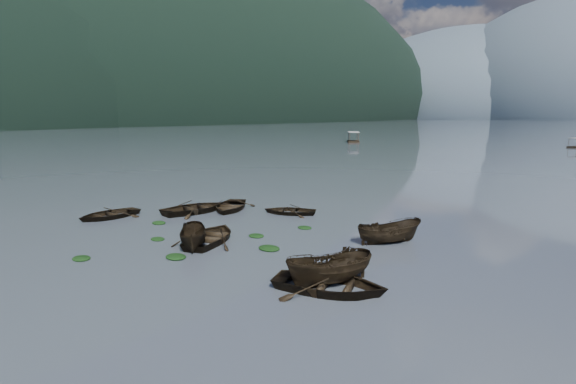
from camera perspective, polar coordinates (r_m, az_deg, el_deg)
The scene contains 21 objects.
ground_plane at distance 23.67m, azimuth -18.73°, elevation -8.67°, with size 2400.00×2400.00×0.00m, color #49505B.
left_ridge_far at distance 563.71m, azimuth -23.82°, elevation 8.27°, with size 560.00×1400.00×380.00m, color black.
haze_mtn_a at distance 953.65m, azimuth 22.01°, elevation 8.69°, with size 520.00×520.00×280.00m, color #475666.
rowboat_0 at distance 34.66m, azimuth -21.78°, elevation -3.04°, with size 3.12×4.37×0.91m, color black.
rowboat_1 at distance 34.64m, azimuth -11.74°, elevation -2.54°, with size 3.63×5.08×1.05m, color black.
rowboat_2 at distance 25.68m, azimuth -11.85°, elevation -6.91°, with size 1.41×3.76×1.45m, color black.
rowboat_3 at distance 26.69m, azimuth -9.78°, elevation -6.19°, with size 3.48×4.87×1.01m, color black.
rowboat_4 at distance 19.30m, azimuth 5.31°, elevation -12.44°, with size 3.45×4.84×1.00m, color black.
rowboat_5 at distance 19.96m, azimuth 5.34°, elevation -11.67°, with size 1.63×4.33×1.67m, color black.
rowboat_6 at distance 35.12m, azimuth -7.36°, elevation -2.25°, with size 3.38×4.73×0.98m, color black.
rowboat_7 at distance 33.52m, azimuth 0.20°, elevation -2.75°, with size 2.78×3.90×0.81m, color black.
rowboat_8 at distance 26.64m, azimuth 12.69°, elevation -6.32°, with size 1.51×4.02×1.55m, color black.
weed_clump_0 at distance 25.44m, azimuth -24.76°, elevation -7.78°, with size 1.03×0.84×0.22m, color black.
weed_clump_1 at distance 27.72m, azimuth -16.22°, elevation -5.84°, with size 0.92×0.73×0.20m, color black.
weed_clump_2 at distance 24.06m, azimuth -14.05°, elevation -8.14°, with size 1.18×0.94×0.26m, color black.
weed_clump_3 at distance 27.36m, azimuth -4.05°, elevation -5.67°, with size 0.99×0.84×0.22m, color black.
weed_clump_4 at distance 24.79m, azimuth -2.42°, elevation -7.30°, with size 1.27×1.01×0.26m, color black.
weed_clump_5 at distance 31.70m, azimuth -16.08°, elevation -3.88°, with size 1.03×0.83×0.22m, color black.
weed_clump_6 at distance 29.24m, azimuth 2.13°, elevation -4.64°, with size 0.96×0.80×0.20m, color black.
weed_clump_7 at distance 24.10m, azimuth 8.27°, elevation -7.91°, with size 1.05×0.84×0.23m, color black.
pontoon_left at distance 120.78m, azimuth 8.29°, elevation 6.27°, with size 2.86×6.86×2.63m, color black, non-canonical shape.
Camera 1 is at (19.15, -11.85, 7.30)m, focal length 28.00 mm.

